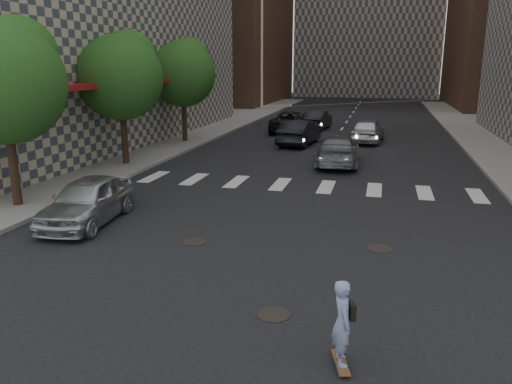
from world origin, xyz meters
TOP-DOWN VIEW (x-y plane):
  - ground at (0.00, 0.00)m, footprint 160.00×160.00m
  - sidewalk_left at (-14.50, 20.00)m, footprint 13.00×80.00m
  - tree_a at (-9.45, 3.14)m, footprint 4.20×4.20m
  - tree_b at (-9.45, 11.14)m, footprint 4.20×4.20m
  - tree_c at (-9.45, 19.14)m, footprint 4.20×4.20m
  - manhole_a at (1.20, -2.50)m, footprint 0.70×0.70m
  - manhole_b at (-2.00, 1.20)m, footprint 0.70×0.70m
  - manhole_c at (3.30, 2.00)m, footprint 0.70×0.70m
  - skateboarder at (2.72, -4.00)m, footprint 0.50×0.83m
  - silver_sedan at (-6.05, 2.13)m, footprint 2.20×4.61m
  - traffic_car_a at (-2.00, 20.00)m, footprint 2.23×5.07m
  - traffic_car_b at (0.99, 14.00)m, footprint 2.43×5.40m
  - traffic_car_c at (-3.66, 26.00)m, footprint 2.85×5.81m
  - traffic_car_d at (2.23, 22.20)m, footprint 2.33×4.87m
  - traffic_car_e at (-1.95, 28.22)m, footprint 2.03×4.70m

SIDE VIEW (x-z plane):
  - ground at x=0.00m, z-range 0.00..0.00m
  - manhole_a at x=1.20m, z-range 0.00..0.02m
  - manhole_b at x=-2.00m, z-range 0.00..0.02m
  - manhole_c at x=3.30m, z-range 0.00..0.02m
  - sidewalk_left at x=-14.50m, z-range 0.00..0.15m
  - traffic_car_e at x=-1.95m, z-range 0.00..1.51m
  - silver_sedan at x=-6.05m, z-range 0.00..1.52m
  - traffic_car_b at x=0.99m, z-range 0.00..1.54m
  - traffic_car_c at x=-3.66m, z-range 0.00..1.59m
  - traffic_car_d at x=2.23m, z-range 0.00..1.61m
  - traffic_car_a at x=-2.00m, z-range 0.00..1.62m
  - skateboarder at x=2.72m, z-range 0.04..1.65m
  - tree_a at x=-9.45m, z-range 1.35..7.95m
  - tree_b at x=-9.45m, z-range 1.35..7.95m
  - tree_c at x=-9.45m, z-range 1.35..7.95m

